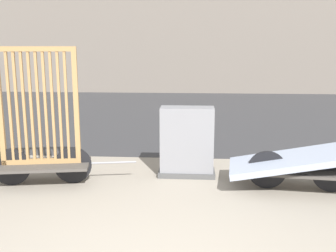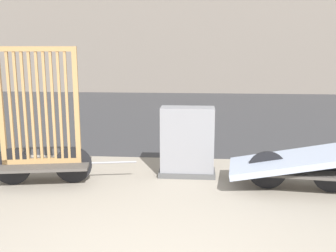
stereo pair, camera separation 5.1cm
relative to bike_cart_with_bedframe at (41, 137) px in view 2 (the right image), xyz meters
The scene contains 4 objects.
road_strip 7.02m from the bike_cart_with_bedframe, 74.62° to the left, with size 56.00×10.42×0.01m.
bike_cart_with_bedframe is the anchor object (origin of this frame).
bike_cart_with_mattress 3.72m from the bike_cart_with_bedframe, ahead, with size 2.39×1.08×0.69m.
utility_cabinet 2.19m from the bike_cart_with_bedframe, 14.69° to the left, with size 0.89×0.42×1.09m.
Camera 2 is at (0.42, -3.03, 1.99)m, focal length 42.00 mm.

